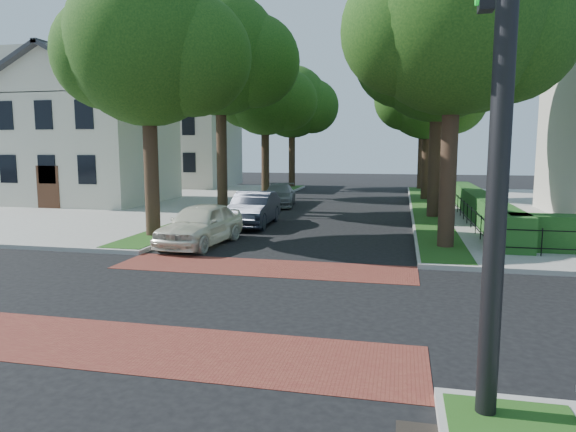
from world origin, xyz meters
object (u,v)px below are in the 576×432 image
object	(u,v)px
parked_car_middle	(253,209)
parked_car_rear	(279,195)
parked_car_front	(201,224)
traffic_signal	(483,52)

from	to	relation	value
parked_car_middle	parked_car_rear	size ratio (longest dim) A/B	1.03
parked_car_rear	parked_car_front	bearing A→B (deg)	-97.75
traffic_signal	parked_car_front	world-z (taller)	traffic_signal
traffic_signal	parked_car_front	distance (m)	13.87
traffic_signal	parked_car_front	size ratio (longest dim) A/B	1.76
parked_car_middle	parked_car_rear	distance (m)	8.03
traffic_signal	parked_car_rear	distance (m)	25.29
parked_car_front	traffic_signal	bearing A→B (deg)	-47.71
parked_car_front	parked_car_rear	bearing A→B (deg)	95.72
parked_car_front	parked_car_middle	size ratio (longest dim) A/B	0.96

